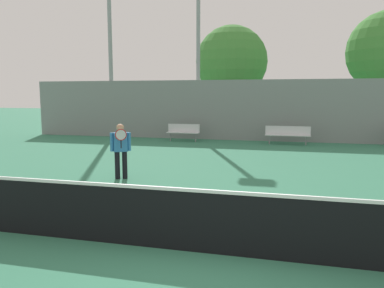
{
  "coord_description": "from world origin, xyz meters",
  "views": [
    {
      "loc": [
        0.94,
        -5.2,
        2.35
      ],
      "look_at": [
        -1.74,
        5.47,
        0.88
      ],
      "focal_mm": 35.0,
      "sensor_mm": 36.0,
      "label": 1
    }
  ],
  "objects_px": {
    "tennis_net": "(216,222)",
    "tennis_player": "(121,148)",
    "bench_courtside_near": "(288,133)",
    "light_pole_near_left": "(198,27)",
    "light_pole_far_right": "(109,8)",
    "tree_green_broad": "(232,62)",
    "bench_courtside_far": "(183,131)"
  },
  "relations": [
    {
      "from": "tennis_player",
      "to": "light_pole_near_left",
      "type": "bearing_deg",
      "value": 62.94
    },
    {
      "from": "tennis_net",
      "to": "light_pole_far_right",
      "type": "bearing_deg",
      "value": 121.22
    },
    {
      "from": "tree_green_broad",
      "to": "light_pole_far_right",
      "type": "bearing_deg",
      "value": -138.08
    },
    {
      "from": "bench_courtside_near",
      "to": "light_pole_near_left",
      "type": "height_order",
      "value": "light_pole_near_left"
    },
    {
      "from": "tennis_net",
      "to": "light_pole_near_left",
      "type": "bearing_deg",
      "value": 104.23
    },
    {
      "from": "light_pole_near_left",
      "to": "tennis_net",
      "type": "bearing_deg",
      "value": -75.77
    },
    {
      "from": "bench_courtside_far",
      "to": "tree_green_broad",
      "type": "distance_m",
      "value": 7.77
    },
    {
      "from": "bench_courtside_far",
      "to": "tree_green_broad",
      "type": "height_order",
      "value": "tree_green_broad"
    },
    {
      "from": "light_pole_near_left",
      "to": "tree_green_broad",
      "type": "xyz_separation_m",
      "value": [
        1.06,
        4.95,
        -1.42
      ]
    },
    {
      "from": "tennis_net",
      "to": "tennis_player",
      "type": "height_order",
      "value": "tennis_player"
    },
    {
      "from": "bench_courtside_near",
      "to": "tennis_player",
      "type": "bearing_deg",
      "value": -117.71
    },
    {
      "from": "tennis_player",
      "to": "bench_courtside_near",
      "type": "height_order",
      "value": "tennis_player"
    },
    {
      "from": "tennis_player",
      "to": "light_pole_near_left",
      "type": "height_order",
      "value": "light_pole_near_left"
    },
    {
      "from": "bench_courtside_near",
      "to": "light_pole_near_left",
      "type": "relative_size",
      "value": 0.22
    },
    {
      "from": "light_pole_near_left",
      "to": "light_pole_far_right",
      "type": "relative_size",
      "value": 0.79
    },
    {
      "from": "tennis_player",
      "to": "light_pole_far_right",
      "type": "height_order",
      "value": "light_pole_far_right"
    },
    {
      "from": "tennis_net",
      "to": "tree_green_broad",
      "type": "height_order",
      "value": "tree_green_broad"
    },
    {
      "from": "tennis_player",
      "to": "light_pole_far_right",
      "type": "bearing_deg",
      "value": 89.12
    },
    {
      "from": "tennis_net",
      "to": "bench_courtside_far",
      "type": "xyz_separation_m",
      "value": [
        -4.05,
        12.86,
        0.03
      ]
    },
    {
      "from": "bench_courtside_near",
      "to": "light_pole_far_right",
      "type": "distance_m",
      "value": 11.63
    },
    {
      "from": "tennis_player",
      "to": "bench_courtside_near",
      "type": "bearing_deg",
      "value": 34.16
    },
    {
      "from": "bench_courtside_far",
      "to": "light_pole_far_right",
      "type": "relative_size",
      "value": 0.14
    },
    {
      "from": "tennis_player",
      "to": "light_pole_near_left",
      "type": "distance_m",
      "value": 11.36
    },
    {
      "from": "tennis_net",
      "to": "tree_green_broad",
      "type": "xyz_separation_m",
      "value": [
        -2.61,
        19.42,
        3.93
      ]
    },
    {
      "from": "light_pole_far_right",
      "to": "light_pole_near_left",
      "type": "bearing_deg",
      "value": 4.41
    },
    {
      "from": "tennis_player",
      "to": "bench_courtside_near",
      "type": "relative_size",
      "value": 0.74
    },
    {
      "from": "light_pole_near_left",
      "to": "tree_green_broad",
      "type": "height_order",
      "value": "light_pole_near_left"
    },
    {
      "from": "tennis_net",
      "to": "tree_green_broad",
      "type": "distance_m",
      "value": 19.99
    },
    {
      "from": "tennis_player",
      "to": "bench_courtside_far",
      "type": "height_order",
      "value": "tennis_player"
    },
    {
      "from": "tennis_net",
      "to": "tennis_player",
      "type": "distance_m",
      "value": 5.51
    },
    {
      "from": "tennis_net",
      "to": "light_pole_far_right",
      "type": "relative_size",
      "value": 0.86
    },
    {
      "from": "tennis_player",
      "to": "bench_courtside_near",
      "type": "xyz_separation_m",
      "value": [
        4.52,
        8.6,
        -0.34
      ]
    }
  ]
}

